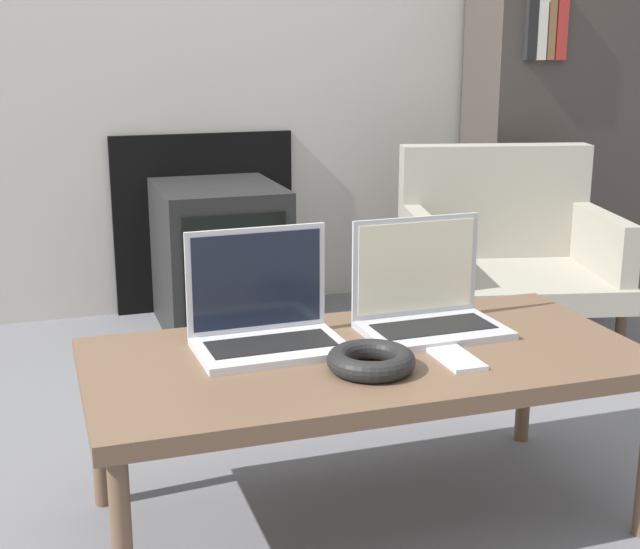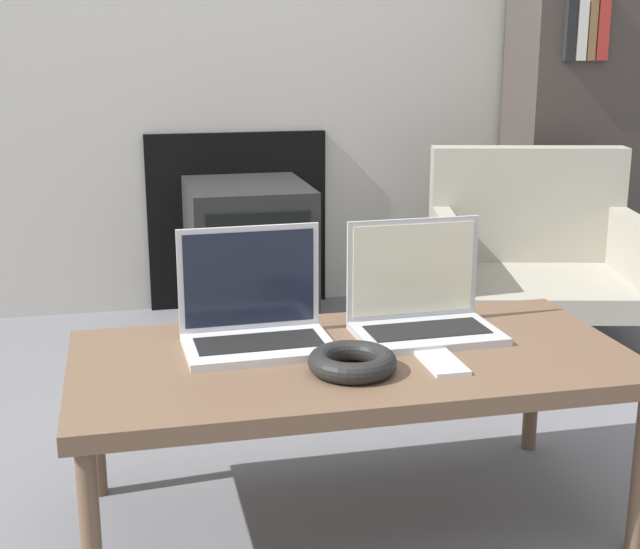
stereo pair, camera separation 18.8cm
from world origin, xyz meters
TOP-DOWN VIEW (x-y plane):
  - table at (0.00, 0.32)m, footprint 1.14×0.56m
  - laptop_left at (-0.19, 0.43)m, footprint 0.31×0.21m
  - laptop_right at (0.18, 0.43)m, footprint 0.31×0.21m
  - headphones at (-0.03, 0.22)m, footprint 0.17×0.17m
  - phone at (0.15, 0.22)m, footprint 0.07×0.15m
  - tv at (-0.01, 1.73)m, footprint 0.42×0.51m
  - armchair at (0.92, 1.38)m, footprint 0.79×0.71m
  - bookshelf at (1.41, 1.83)m, footprint 0.73×0.32m

SIDE VIEW (x-z plane):
  - tv at x=-0.01m, z-range 0.00..0.52m
  - armchair at x=0.92m, z-range -0.01..0.64m
  - table at x=0.00m, z-range 0.16..0.54m
  - phone at x=0.15m, z-range 0.38..0.39m
  - headphones at x=-0.03m, z-range 0.38..0.42m
  - laptop_left at x=-0.19m, z-range 0.32..0.56m
  - laptop_right at x=0.18m, z-range 0.32..0.56m
  - bookshelf at x=1.41m, z-range 0.00..1.69m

